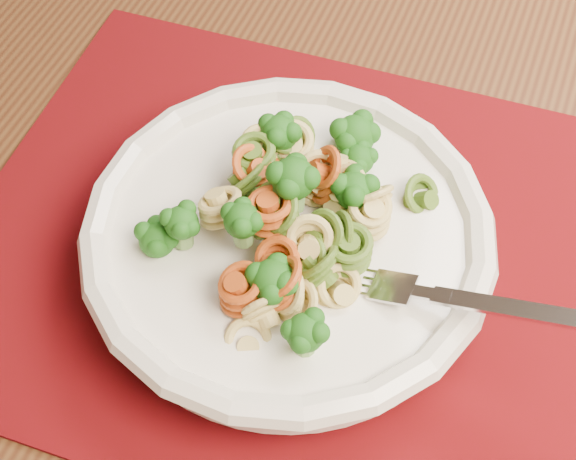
# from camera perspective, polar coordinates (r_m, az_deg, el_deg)

# --- Properties ---
(dining_table) EXTENTS (1.64, 1.16, 0.71)m
(dining_table) POSITION_cam_1_polar(r_m,az_deg,el_deg) (0.70, 2.10, 5.11)
(dining_table) COLOR #4D2E15
(dining_table) RESTS_ON ground
(placemat) EXTENTS (0.49, 0.40, 0.00)m
(placemat) POSITION_cam_1_polar(r_m,az_deg,el_deg) (0.54, 1.55, -1.52)
(placemat) COLOR #53030C
(placemat) RESTS_ON dining_table
(pasta_bowl) EXTENTS (0.26, 0.26, 0.05)m
(pasta_bowl) POSITION_cam_1_polar(r_m,az_deg,el_deg) (0.51, -0.00, -0.65)
(pasta_bowl) COLOR white
(pasta_bowl) RESTS_ON placemat
(pasta_broccoli_heap) EXTENTS (0.22, 0.22, 0.06)m
(pasta_broccoli_heap) POSITION_cam_1_polar(r_m,az_deg,el_deg) (0.49, 0.00, 0.40)
(pasta_broccoli_heap) COLOR tan
(pasta_broccoli_heap) RESTS_ON pasta_bowl
(fork) EXTENTS (0.18, 0.06, 0.08)m
(fork) POSITION_cam_1_polar(r_m,az_deg,el_deg) (0.47, 7.44, -4.08)
(fork) COLOR silver
(fork) RESTS_ON pasta_bowl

